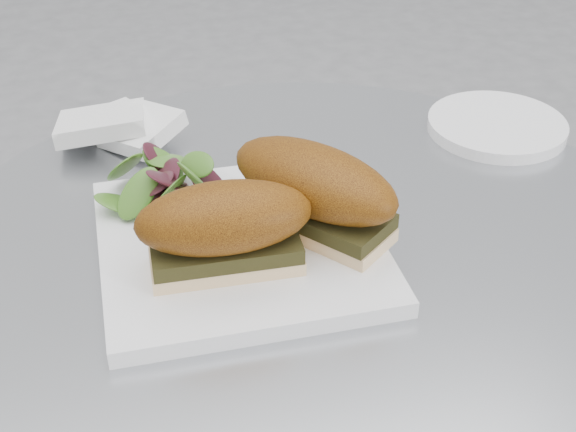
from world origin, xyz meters
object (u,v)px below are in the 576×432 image
(sandwich_left, at_px, (225,227))
(saucer, at_px, (497,126))
(plate, at_px, (239,244))
(sandwich_right, at_px, (314,188))

(sandwich_left, height_order, saucer, sandwich_left)
(sandwich_left, xyz_separation_m, saucer, (0.35, 0.18, -0.05))
(plate, xyz_separation_m, sandwich_left, (-0.02, -0.04, 0.05))
(sandwich_right, bearing_deg, saucer, 82.04)
(sandwich_left, height_order, sandwich_right, same)
(sandwich_left, relative_size, sandwich_right, 0.84)
(saucer, bearing_deg, plate, -156.77)
(saucer, bearing_deg, sandwich_right, -151.01)
(plate, height_order, sandwich_right, sandwich_right)
(sandwich_left, bearing_deg, plate, 67.11)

